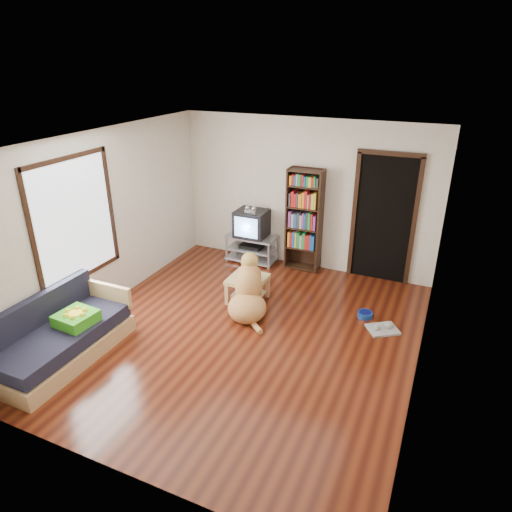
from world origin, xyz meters
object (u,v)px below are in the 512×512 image
at_px(dog, 248,293).
at_px(dog_bowl, 365,315).
at_px(bookshelf, 304,215).
at_px(laptop, 247,278).
at_px(tv_stand, 252,247).
at_px(grey_rag, 383,329).
at_px(coffee_table, 248,284).
at_px(green_cushion, 76,318).
at_px(sofa, 61,339).
at_px(crt_tv, 252,223).

bearing_deg(dog, dog_bowl, 19.69).
bearing_deg(bookshelf, dog, -97.32).
distance_m(laptop, tv_stand, 1.52).
bearing_deg(tv_stand, bookshelf, 5.63).
bearing_deg(tv_stand, grey_rag, -27.62).
distance_m(tv_stand, coffee_table, 1.49).
bearing_deg(green_cushion, sofa, -120.09).
bearing_deg(crt_tv, coffee_table, -68.31).
bearing_deg(grey_rag, sofa, -147.98).
distance_m(grey_rag, sofa, 4.26).
distance_m(green_cushion, tv_stand, 3.56).
relative_size(green_cushion, grey_rag, 1.09).
distance_m(green_cushion, dog, 2.35).
height_order(laptop, grey_rag, laptop).
height_order(green_cushion, bookshelf, bookshelf).
height_order(crt_tv, sofa, crt_tv).
bearing_deg(green_cushion, grey_rag, 35.04).
relative_size(tv_stand, bookshelf, 0.50).
xyz_separation_m(tv_stand, coffee_table, (0.56, -1.38, 0.01)).
xyz_separation_m(grey_rag, coffee_table, (-2.07, -0.00, 0.27)).
xyz_separation_m(laptop, dog, (0.16, -0.29, -0.08)).
relative_size(grey_rag, tv_stand, 0.44).
bearing_deg(grey_rag, crt_tv, 152.00).
xyz_separation_m(laptop, crt_tv, (-0.56, 1.43, 0.33)).
relative_size(dog_bowl, sofa, 0.12).
height_order(dog_bowl, sofa, sofa).
xyz_separation_m(green_cushion, coffee_table, (1.41, 2.07, -0.21)).
bearing_deg(coffee_table, bookshelf, 75.10).
height_order(green_cushion, sofa, sofa).
xyz_separation_m(grey_rag, tv_stand, (-2.63, 1.38, 0.25)).
height_order(green_cushion, crt_tv, crt_tv).
bearing_deg(coffee_table, laptop, -90.00).
bearing_deg(green_cushion, crt_tv, 80.51).
height_order(grey_rag, crt_tv, crt_tv).
relative_size(sofa, coffee_table, 3.27).
xyz_separation_m(green_cushion, tv_stand, (0.85, 3.45, -0.22)).
relative_size(grey_rag, bookshelf, 0.22).
height_order(grey_rag, dog, dog).
distance_m(crt_tv, dog, 1.91).
height_order(dog_bowl, crt_tv, crt_tv).
xyz_separation_m(green_cushion, grey_rag, (3.48, 2.07, -0.48)).
height_order(green_cushion, tv_stand, green_cushion).
height_order(bookshelf, dog, bookshelf).
relative_size(grey_rag, coffee_table, 0.73).
bearing_deg(dog, green_cushion, -131.94).
relative_size(green_cushion, bookshelf, 0.24).
relative_size(laptop, grey_rag, 0.77).
distance_m(crt_tv, bookshelf, 0.99).
distance_m(green_cushion, laptop, 2.48).
distance_m(sofa, dog, 2.57).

